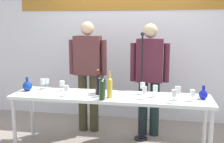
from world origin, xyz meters
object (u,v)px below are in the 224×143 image
object	(u,v)px
wine_bottle_1	(98,83)
wine_bottle_0	(103,86)
wine_bottle_3	(110,87)
wine_bottle_4	(99,85)
display_table	(110,100)
presenter_left	(88,70)
wine_glass_left_1	(66,88)
decanter_blue_right	(203,94)
wine_glass_right_0	(155,89)
wine_glass_right_2	(143,86)
microphone_stand	(141,104)
wine_bottle_2	(102,89)
wine_glass_left_0	(47,81)
wine_glass_right_1	(192,93)
wine_glass_right_5	(178,90)
presenter_right	(149,73)
wine_glass_left_3	(62,84)
wine_glass_right_4	(174,93)
wine_glass_left_2	(42,82)
wine_glass_right_3	(145,90)
decanter_blue_left	(27,86)

from	to	relation	value
wine_bottle_1	wine_bottle_0	bearing A→B (deg)	-59.12
wine_bottle_3	wine_bottle_4	distance (m)	0.22
display_table	presenter_left	size ratio (longest dim) A/B	1.51
wine_bottle_0	wine_glass_left_1	bearing A→B (deg)	-171.83
decanter_blue_right	wine_bottle_0	size ratio (longest dim) A/B	0.57
display_table	wine_bottle_1	distance (m)	0.29
wine_bottle_4	wine_glass_right_0	size ratio (longest dim) A/B	1.92
wine_glass_left_1	wine_glass_right_2	distance (m)	1.01
presenter_left	wine_bottle_0	size ratio (longest dim) A/B	5.72
wine_bottle_4	microphone_stand	world-z (taller)	microphone_stand
display_table	wine_glass_right_0	world-z (taller)	wine_glass_right_0
display_table	wine_bottle_2	bearing A→B (deg)	-102.19
wine_glass_right_0	wine_bottle_1	bearing A→B (deg)	175.21
wine_bottle_0	wine_glass_right_0	size ratio (longest dim) A/B	1.99
wine_bottle_1	wine_glass_left_0	xyz separation A→B (m)	(-0.81, 0.15, -0.04)
wine_glass_left_1	wine_glass_right_2	size ratio (longest dim) A/B	0.87
wine_glass_left_1	wine_glass_right_1	world-z (taller)	same
wine_bottle_2	microphone_stand	xyz separation A→B (m)	(0.43, 0.69, -0.37)
wine_bottle_4	wine_glass_right_2	world-z (taller)	wine_bottle_4
wine_bottle_3	wine_glass_left_1	size ratio (longest dim) A/B	2.39
wine_bottle_0	wine_glass_right_5	world-z (taller)	wine_bottle_0
wine_glass_right_1	wine_glass_right_2	distance (m)	0.66
presenter_right	wine_bottle_4	size ratio (longest dim) A/B	5.82
wine_bottle_1	wine_glass_right_1	size ratio (longest dim) A/B	2.31
presenter_right	wine_bottle_0	distance (m)	0.91
wine_glass_left_0	wine_glass_left_3	size ratio (longest dim) A/B	0.97
wine_glass_right_2	wine_glass_right_4	world-z (taller)	same
wine_glass_left_1	wine_glass_left_2	distance (m)	0.55
wine_glass_left_0	wine_glass_right_3	distance (m)	1.49
decanter_blue_left	wine_glass_right_5	xyz separation A→B (m)	(2.06, -0.09, 0.05)
wine_bottle_4	wine_glass_right_4	xyz separation A→B (m)	(0.97, -0.22, -0.02)
wine_glass_right_0	wine_glass_left_2	bearing A→B (deg)	175.72
wine_glass_left_0	wine_glass_right_2	size ratio (longest dim) A/B	0.86
wine_glass_left_0	wine_glass_left_3	xyz separation A→B (m)	(0.28, -0.12, 0.00)
wine_bottle_0	wine_bottle_1	bearing A→B (deg)	120.88
wine_glass_left_3	wine_bottle_0	bearing A→B (deg)	-17.30
decanter_blue_left	wine_bottle_3	size ratio (longest dim) A/B	0.59
decanter_blue_left	presenter_left	bearing A→B (deg)	40.77
wine_glass_right_0	wine_glass_right_1	size ratio (longest dim) A/B	1.10
decanter_blue_right	wine_glass_right_2	world-z (taller)	decanter_blue_right
microphone_stand	wine_bottle_0	bearing A→B (deg)	-132.39
wine_glass_right_4	wine_glass_right_5	bearing A→B (deg)	71.01
presenter_left	wine_bottle_4	size ratio (longest dim) A/B	5.92
wine_bottle_3	wine_glass_right_0	distance (m)	0.59
decanter_blue_left	wine_glass_left_2	distance (m)	0.22
decanter_blue_right	wine_bottle_2	size ratio (longest dim) A/B	0.53
presenter_left	wine_glass_left_3	size ratio (longest dim) A/B	12.28
wine_glass_left_1	wine_glass_right_5	size ratio (longest dim) A/B	0.83
wine_bottle_0	wine_glass_right_0	world-z (taller)	wine_bottle_0
decanter_blue_left	wine_bottle_1	size ratio (longest dim) A/B	0.61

